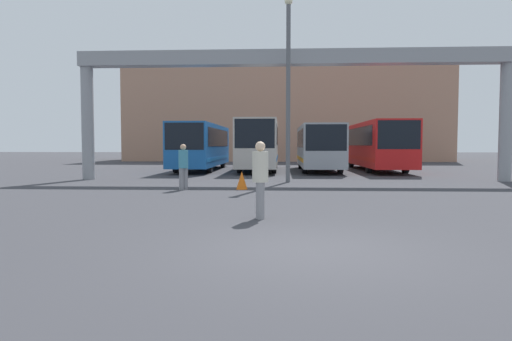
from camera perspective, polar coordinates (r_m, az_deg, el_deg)
ground_plane at (r=7.61m, az=7.04°, el=-9.92°), size 200.00×200.00×0.00m
building_backdrop at (r=53.04m, az=3.70°, el=7.24°), size 34.42×12.00×10.90m
overhead_gantry at (r=22.52m, az=4.50°, el=11.88°), size 20.84×0.80×6.27m
bus_slot_0 at (r=31.47m, az=-6.80°, el=3.28°), size 2.44×11.36×3.07m
bus_slot_1 at (r=30.68m, az=0.39°, el=3.52°), size 2.46×10.66×3.28m
bus_slot_2 at (r=30.43m, az=7.84°, el=3.16°), size 2.49×10.01×2.96m
bus_slot_3 at (r=32.14m, az=14.73°, el=3.30°), size 2.55×12.33×3.18m
pedestrian_near_left at (r=10.65m, az=0.53°, el=-0.91°), size 0.38×0.38×1.81m
pedestrian_far_center at (r=17.72m, az=-9.07°, el=0.61°), size 0.37×0.37×1.76m
traffic_cone at (r=17.72m, az=-1.79°, el=-1.24°), size 0.44×0.44×0.70m
lamp_post at (r=21.28m, az=4.05°, el=10.89°), size 0.36×0.36×8.41m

